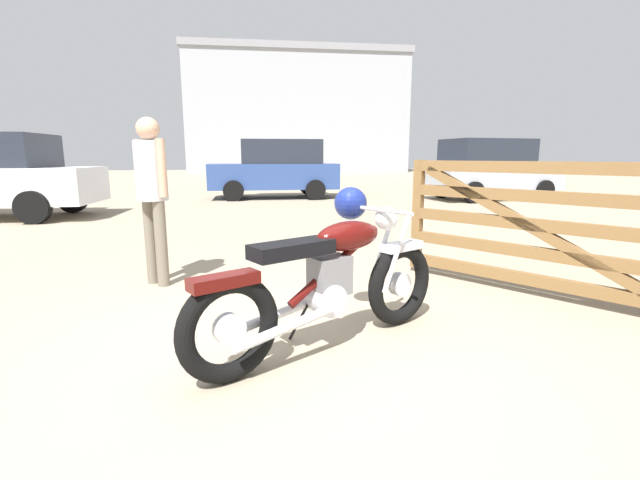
% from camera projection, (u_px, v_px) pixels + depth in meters
% --- Properties ---
extents(ground_plane, '(80.00, 80.00, 0.00)m').
position_uv_depth(ground_plane, '(305.00, 347.00, 2.98)').
color(ground_plane, gray).
extents(vintage_motorcycle, '(1.88, 1.16, 1.07)m').
position_uv_depth(vintage_motorcycle, '(331.00, 276.00, 2.94)').
color(vintage_motorcycle, black).
rests_on(vintage_motorcycle, ground_plane).
extents(timber_gate, '(1.60, 2.13, 1.60)m').
position_uv_depth(timber_gate, '(563.00, 224.00, 3.83)').
color(timber_gate, brown).
rests_on(timber_gate, ground_plane).
extents(bystander, '(0.34, 0.36, 1.66)m').
position_uv_depth(bystander, '(152.00, 184.00, 4.27)').
color(bystander, '#706656').
rests_on(bystander, ground_plane).
extents(red_hatchback_near, '(3.93, 1.88, 1.78)m').
position_uv_depth(red_hatchback_near, '(276.00, 168.00, 13.47)').
color(red_hatchback_near, black).
rests_on(red_hatchback_near, ground_plane).
extents(white_estate_far, '(4.07, 2.18, 1.78)m').
position_uv_depth(white_estate_far, '(490.00, 169.00, 13.02)').
color(white_estate_far, black).
rests_on(white_estate_far, ground_plane).
extents(industrial_building, '(18.06, 13.96, 9.62)m').
position_uv_depth(industrial_building, '(294.00, 116.00, 39.44)').
color(industrial_building, '#9EA0A8').
rests_on(industrial_building, ground_plane).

